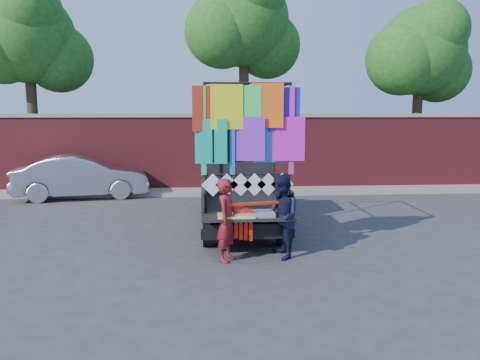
{
  "coord_description": "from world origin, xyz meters",
  "views": [
    {
      "loc": [
        -0.34,
        -8.96,
        2.68
      ],
      "look_at": [
        0.29,
        0.03,
        1.36
      ],
      "focal_mm": 35.0,
      "sensor_mm": 36.0,
      "label": 1
    }
  ],
  "objects": [
    {
      "name": "ground",
      "position": [
        0.0,
        0.0,
        0.0
      ],
      "size": [
        90.0,
        90.0,
        0.0
      ],
      "primitive_type": "plane",
      "color": "#38383A",
      "rests_on": "ground"
    },
    {
      "name": "woman",
      "position": [
        0.0,
        -0.78,
        0.75
      ],
      "size": [
        0.54,
        0.64,
        1.51
      ],
      "primitive_type": "imported",
      "rotation": [
        0.0,
        0.0,
        1.2
      ],
      "color": "maroon",
      "rests_on": "ground"
    },
    {
      "name": "brick_wall",
      "position": [
        0.0,
        7.0,
        1.33
      ],
      "size": [
        30.0,
        0.45,
        2.61
      ],
      "color": "maroon",
      "rests_on": "ground"
    },
    {
      "name": "curb",
      "position": [
        0.0,
        6.3,
        0.06
      ],
      "size": [
        30.0,
        1.2,
        0.12
      ],
      "primitive_type": "cube",
      "color": "gray",
      "rests_on": "ground"
    },
    {
      "name": "streamer_bundle",
      "position": [
        0.38,
        -0.74,
        0.83
      ],
      "size": [
        1.05,
        0.28,
        0.73
      ],
      "color": "red",
      "rests_on": "ground"
    },
    {
      "name": "tree_left",
      "position": [
        -6.48,
        8.12,
        5.12
      ],
      "size": [
        4.2,
        3.3,
        7.05
      ],
      "color": "#38281C",
      "rests_on": "ground"
    },
    {
      "name": "man",
      "position": [
        0.99,
        -0.68,
        0.77
      ],
      "size": [
        0.69,
        0.83,
        1.55
      ],
      "primitive_type": "imported",
      "rotation": [
        0.0,
        0.0,
        -1.43
      ],
      "color": "black",
      "rests_on": "ground"
    },
    {
      "name": "pickup_truck",
      "position": [
        0.4,
        2.18,
        0.81
      ],
      "size": [
        2.03,
        5.11,
        3.22
      ],
      "color": "black",
      "rests_on": "ground"
    },
    {
      "name": "tree_right",
      "position": [
        7.52,
        8.12,
        4.75
      ],
      "size": [
        4.2,
        3.3,
        6.62
      ],
      "color": "#38281C",
      "rests_on": "ground"
    },
    {
      "name": "sedan",
      "position": [
        -4.25,
        5.78,
        0.67
      ],
      "size": [
        4.22,
        2.11,
        1.33
      ],
      "primitive_type": "imported",
      "rotation": [
        0.0,
        0.0,
        1.75
      ],
      "color": "#B5B7BC",
      "rests_on": "ground"
    },
    {
      "name": "tree_mid",
      "position": [
        1.02,
        8.12,
        5.7
      ],
      "size": [
        4.2,
        3.3,
        7.73
      ],
      "color": "#38281C",
      "rests_on": "ground"
    }
  ]
}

